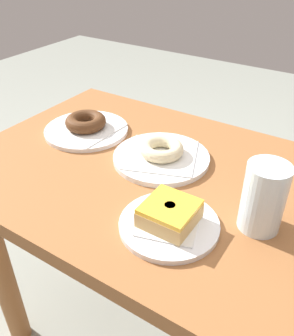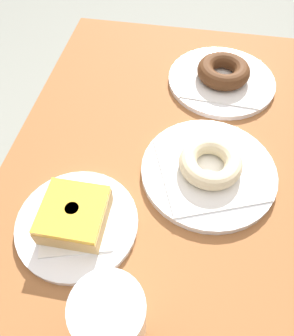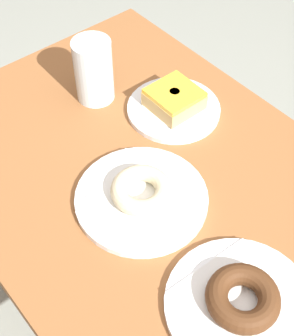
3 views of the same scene
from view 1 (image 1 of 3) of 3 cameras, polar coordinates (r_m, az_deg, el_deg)
name	(u,v)px [view 1 (image 1 of 3)]	position (r m, az deg, el deg)	size (l,w,h in m)	color
table	(157,216)	(0.94, 1.56, -7.59)	(0.94, 0.64, 0.70)	brown
plate_glazed_square	(169,225)	(0.70, 3.48, -8.84)	(0.19, 0.19, 0.01)	white
napkin_glazed_square	(169,222)	(0.70, 3.50, -8.40)	(0.11, 0.11, 0.00)	white
donut_glazed_square	(170,213)	(0.68, 3.56, -7.06)	(0.10, 0.10, 0.04)	tan
plate_sugar_ring	(161,158)	(0.89, 2.24, 1.65)	(0.24, 0.24, 0.01)	white
napkin_sugar_ring	(161,155)	(0.89, 2.25, 2.09)	(0.17, 0.17, 0.00)	white
donut_sugar_ring	(161,149)	(0.88, 2.27, 3.01)	(0.11, 0.11, 0.03)	beige
plate_chocolate_ring	(87,130)	(1.03, -9.44, 5.89)	(0.23, 0.23, 0.01)	white
napkin_chocolate_ring	(86,128)	(1.03, -9.48, 6.25)	(0.16, 0.16, 0.00)	white
donut_chocolate_ring	(86,122)	(1.02, -9.58, 7.17)	(0.11, 0.11, 0.03)	#4D2D17
water_glass	(264,198)	(0.70, 17.78, -4.42)	(0.08, 0.08, 0.14)	silver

